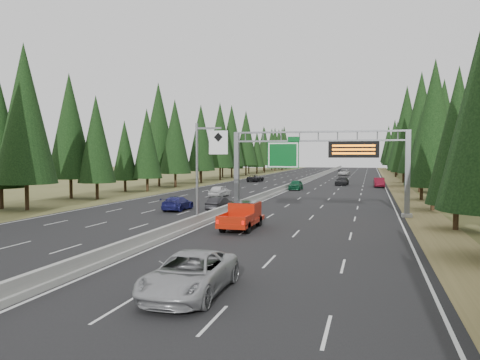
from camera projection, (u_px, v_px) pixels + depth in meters
name	position (u px, v px, depth m)	size (l,w,h in m)	color
road	(300.00, 184.00, 89.45)	(32.00, 260.00, 0.08)	black
shoulder_right	(398.00, 186.00, 84.67)	(3.60, 260.00, 0.06)	olive
shoulder_left	(212.00, 183.00, 94.24)	(3.60, 260.00, 0.06)	brown
median_barrier	(300.00, 182.00, 89.43)	(0.70, 260.00, 0.85)	gray
sign_gantry	(325.00, 159.00, 43.39)	(16.75, 0.98, 7.80)	slate
hov_sign_pole	(204.00, 167.00, 36.12)	(2.80, 0.50, 8.00)	slate
tree_row_right	(424.00, 134.00, 80.57)	(11.95, 246.57, 18.73)	black
tree_row_left	(183.00, 137.00, 90.06)	(12.01, 245.51, 18.70)	black
silver_minivan	(190.00, 274.00, 18.50)	(2.71, 5.88, 1.63)	#9E9FA2
red_pickup	(243.00, 214.00, 35.42)	(2.16, 6.04, 1.97)	black
car_ahead_green	(296.00, 185.00, 74.90)	(1.90, 4.73, 1.61)	#125231
car_ahead_dkred	(379.00, 183.00, 80.97)	(1.74, 4.98, 1.64)	maroon
car_ahead_dkgrey	(342.00, 181.00, 86.44)	(2.13, 5.24, 1.52)	black
car_ahead_white	(344.00, 173.00, 128.34)	(2.66, 5.77, 1.60)	silver
car_ahead_far	(340.00, 171.00, 144.51)	(1.69, 4.19, 1.43)	black
car_onc_near	(219.00, 204.00, 46.69)	(1.43, 4.11, 1.35)	black
car_onc_blue	(178.00, 203.00, 47.00)	(1.97, 4.85, 1.41)	navy
car_onc_white	(219.00, 191.00, 62.40)	(1.81, 4.51, 1.54)	silver
car_onc_far	(255.00, 178.00, 98.32)	(2.40, 5.21, 1.45)	black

